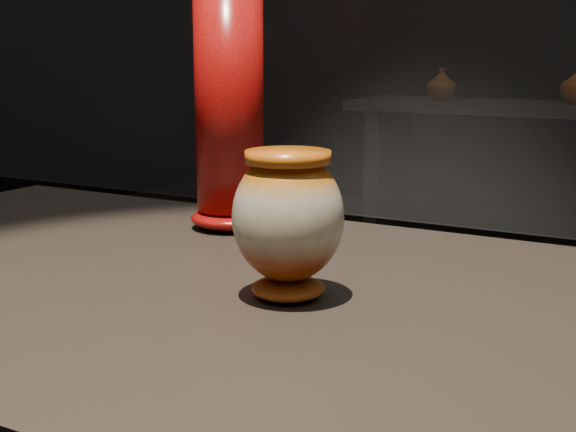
# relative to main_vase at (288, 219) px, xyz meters

# --- Properties ---
(main_vase) EXTENTS (0.14, 0.14, 0.17)m
(main_vase) POSITION_rel_main_vase_xyz_m (0.00, 0.00, 0.00)
(main_vase) COLOR maroon
(main_vase) RESTS_ON display_plinth
(tall_vase) EXTENTS (0.15, 0.15, 0.41)m
(tall_vase) POSITION_rel_main_vase_xyz_m (-0.26, 0.27, 0.10)
(tall_vase) COLOR red
(tall_vase) RESTS_ON display_plinth
(back_shelf) EXTENTS (2.00, 0.60, 0.90)m
(back_shelf) POSITION_rel_main_vase_xyz_m (-0.42, 3.44, -0.36)
(back_shelf) COLOR black
(back_shelf) RESTS_ON ground
(back_vase_left) EXTENTS (0.23, 0.23, 0.17)m
(back_vase_left) POSITION_rel_main_vase_xyz_m (-0.98, 3.45, -0.01)
(back_vase_left) COLOR #934B15
(back_vase_left) RESTS_ON back_shelf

